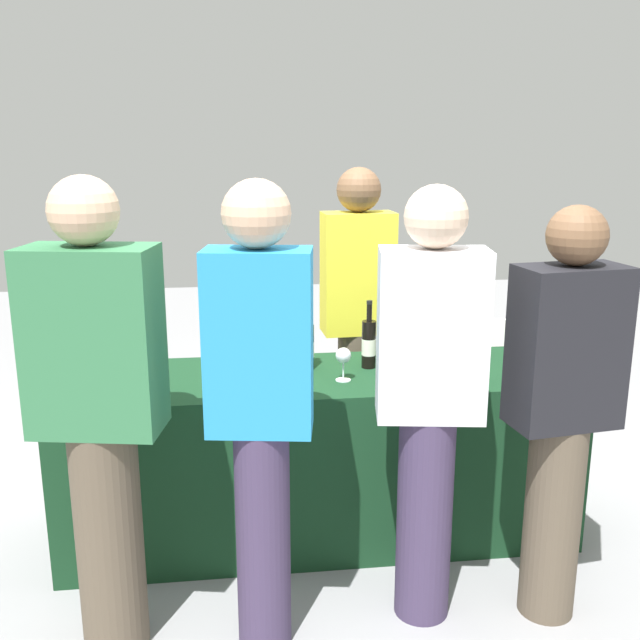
# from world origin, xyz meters

# --- Properties ---
(ground_plane) EXTENTS (12.00, 12.00, 0.00)m
(ground_plane) POSITION_xyz_m (0.00, 0.00, 0.00)
(ground_plane) COLOR gray
(tasting_table) EXTENTS (2.30, 0.65, 0.79)m
(tasting_table) POSITION_xyz_m (0.00, 0.00, 0.39)
(tasting_table) COLOR #14381E
(tasting_table) RESTS_ON ground_plane
(wine_bottle_0) EXTENTS (0.08, 0.08, 0.30)m
(wine_bottle_0) POSITION_xyz_m (-0.06, 0.08, 0.90)
(wine_bottle_0) COLOR black
(wine_bottle_0) RESTS_ON tasting_table
(wine_bottle_1) EXTENTS (0.07, 0.07, 0.32)m
(wine_bottle_1) POSITION_xyz_m (0.23, 0.07, 0.90)
(wine_bottle_1) COLOR black
(wine_bottle_1) RESTS_ON tasting_table
(wine_bottle_2) EXTENTS (0.08, 0.08, 0.31)m
(wine_bottle_2) POSITION_xyz_m (0.38, 0.07, 0.90)
(wine_bottle_2) COLOR black
(wine_bottle_2) RESTS_ON tasting_table
(wine_bottle_3) EXTENTS (0.07, 0.07, 0.33)m
(wine_bottle_3) POSITION_xyz_m (0.59, 0.07, 0.91)
(wine_bottle_3) COLOR black
(wine_bottle_3) RESTS_ON tasting_table
(wine_bottle_4) EXTENTS (0.07, 0.07, 0.31)m
(wine_bottle_4) POSITION_xyz_m (0.76, 0.17, 0.90)
(wine_bottle_4) COLOR black
(wine_bottle_4) RESTS_ON tasting_table
(wine_glass_0) EXTENTS (0.07, 0.07, 0.14)m
(wine_glass_0) POSITION_xyz_m (-0.83, -0.16, 0.89)
(wine_glass_0) COLOR silver
(wine_glass_0) RESTS_ON tasting_table
(wine_glass_1) EXTENTS (0.07, 0.07, 0.14)m
(wine_glass_1) POSITION_xyz_m (-0.32, -0.08, 0.89)
(wine_glass_1) COLOR silver
(wine_glass_1) RESTS_ON tasting_table
(wine_glass_2) EXTENTS (0.07, 0.07, 0.15)m
(wine_glass_2) POSITION_xyz_m (0.09, -0.10, 0.90)
(wine_glass_2) COLOR silver
(wine_glass_2) RESTS_ON tasting_table
(wine_glass_3) EXTENTS (0.07, 0.07, 0.14)m
(wine_glass_3) POSITION_xyz_m (0.47, -0.09, 0.89)
(wine_glass_3) COLOR silver
(wine_glass_3) RESTS_ON tasting_table
(wine_glass_4) EXTENTS (0.07, 0.07, 0.13)m
(wine_glass_4) POSITION_xyz_m (0.68, -0.18, 0.88)
(wine_glass_4) COLOR silver
(wine_glass_4) RESTS_ON tasting_table
(server_pouring) EXTENTS (0.37, 0.23, 1.68)m
(server_pouring) POSITION_xyz_m (0.26, 0.55, 0.93)
(server_pouring) COLOR brown
(server_pouring) RESTS_ON ground_plane
(guest_0) EXTENTS (0.47, 0.31, 1.70)m
(guest_0) POSITION_xyz_m (-0.84, -0.66, 0.92)
(guest_0) COLOR brown
(guest_0) RESTS_ON ground_plane
(guest_1) EXTENTS (0.38, 0.25, 1.69)m
(guest_1) POSITION_xyz_m (-0.30, -0.72, 0.94)
(guest_1) COLOR #3F3351
(guest_1) RESTS_ON ground_plane
(guest_2) EXTENTS (0.41, 0.27, 1.66)m
(guest_2) POSITION_xyz_m (0.32, -0.63, 0.91)
(guest_2) COLOR #3F3351
(guest_2) RESTS_ON ground_plane
(guest_3) EXTENTS (0.41, 0.26, 1.59)m
(guest_3) POSITION_xyz_m (0.81, -0.69, 0.86)
(guest_3) COLOR brown
(guest_3) RESTS_ON ground_plane
(menu_board) EXTENTS (0.48, 0.10, 0.82)m
(menu_board) POSITION_xyz_m (0.97, 0.78, 0.41)
(menu_board) COLOR white
(menu_board) RESTS_ON ground_plane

